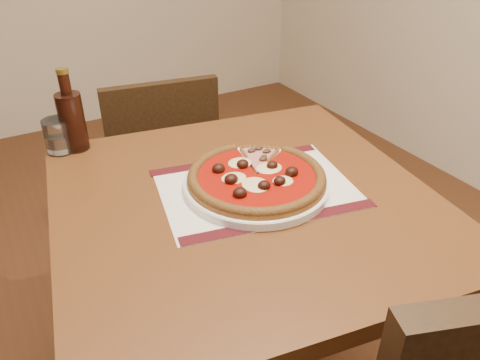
% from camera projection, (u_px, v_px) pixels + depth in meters
% --- Properties ---
extents(table, '(0.91, 0.91, 0.75)m').
position_uv_depth(table, '(244.00, 233.00, 1.07)').
color(table, brown).
rests_on(table, ground).
extents(chair_far, '(0.43, 0.43, 0.80)m').
position_uv_depth(chair_far, '(162.00, 164.00, 1.72)').
color(chair_far, black).
rests_on(chair_far, ground).
extents(placemat, '(0.47, 0.37, 0.00)m').
position_uv_depth(placemat, '(256.00, 188.00, 1.04)').
color(placemat, beige).
rests_on(placemat, table).
extents(plate, '(0.32, 0.32, 0.02)m').
position_uv_depth(plate, '(256.00, 184.00, 1.03)').
color(plate, white).
rests_on(plate, placemat).
extents(pizza, '(0.30, 0.30, 0.04)m').
position_uv_depth(pizza, '(257.00, 176.00, 1.02)').
color(pizza, '#A76E28').
rests_on(pizza, plate).
extents(ham_slice, '(0.11, 0.13, 0.02)m').
position_uv_depth(ham_slice, '(262.00, 157.00, 1.11)').
color(ham_slice, '#A76E28').
rests_on(ham_slice, plate).
extents(water_glass, '(0.09, 0.09, 0.09)m').
position_uv_depth(water_glass, '(59.00, 136.00, 1.17)').
color(water_glass, white).
rests_on(water_glass, table).
extents(bottle, '(0.06, 0.06, 0.21)m').
position_uv_depth(bottle, '(72.00, 119.00, 1.16)').
color(bottle, '#33140C').
rests_on(bottle, table).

